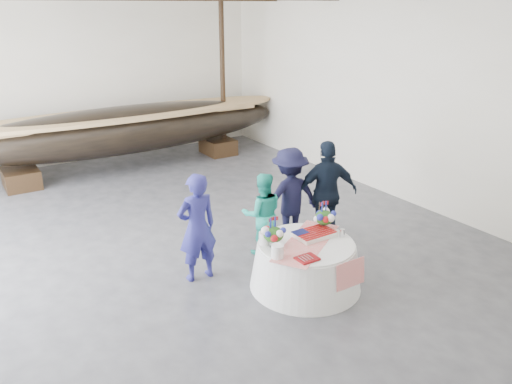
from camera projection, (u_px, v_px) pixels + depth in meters
floor at (180, 237)px, 9.32m from camera, size 10.00×12.00×0.01m
wall_back at (81, 78)px, 13.26m from camera, size 10.00×0.02×4.50m
wall_front at (494, 259)px, 3.81m from camera, size 10.00×0.02×4.50m
wall_right at (381, 92)px, 11.06m from camera, size 0.02×12.00×4.50m
pavilion_structure at (148, 9)px, 8.54m from camera, size 9.80×11.76×4.50m
longboat_display at (127, 129)px, 12.86m from camera, size 8.85×1.77×1.66m
banquet_table at (306, 264)px, 7.59m from camera, size 1.70×1.70×0.73m
tabletop_items at (300, 231)px, 7.51m from camera, size 1.62×1.31×0.40m
guest_woman_blue at (197, 228)px, 7.63m from camera, size 0.64×0.42×1.74m
guest_woman_teal at (262, 214)px, 8.49m from camera, size 0.87×0.80×1.46m
guest_man_left at (289, 197)px, 8.82m from camera, size 1.21×0.77×1.78m
guest_man_right at (327, 193)px, 8.82m from camera, size 1.20×0.84×1.90m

